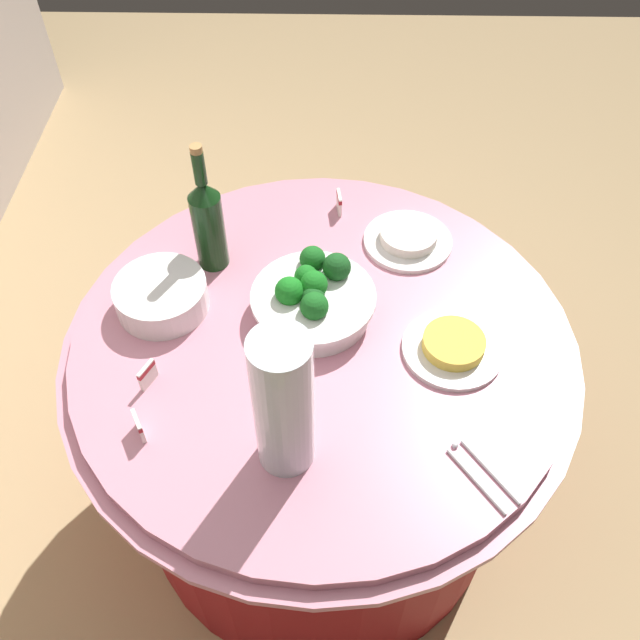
{
  "coord_description": "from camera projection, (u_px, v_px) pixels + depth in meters",
  "views": [
    {
      "loc": [
        -0.97,
        -0.02,
        1.93
      ],
      "look_at": [
        0.0,
        0.0,
        0.79
      ],
      "focal_mm": 38.93,
      "sensor_mm": 36.0,
      "label": 1
    }
  ],
  "objects": [
    {
      "name": "ground_plane",
      "position": [
        320.0,
        488.0,
        2.1
      ],
      "size": [
        6.0,
        6.0,
        0.0
      ],
      "primitive_type": "plane",
      "color": "tan"
    },
    {
      "name": "buffet_table",
      "position": [
        320.0,
        422.0,
        1.81
      ],
      "size": [
        1.16,
        1.16,
        0.74
      ],
      "color": "maroon",
      "rests_on": "ground_plane"
    },
    {
      "name": "broccoli_bowl",
      "position": [
        313.0,
        298.0,
        1.55
      ],
      "size": [
        0.28,
        0.28,
        0.12
      ],
      "color": "white",
      "rests_on": "buffet_table"
    },
    {
      "name": "plate_stack",
      "position": [
        161.0,
        296.0,
        1.56
      ],
      "size": [
        0.21,
        0.21,
        0.07
      ],
      "color": "white",
      "rests_on": "buffet_table"
    },
    {
      "name": "wine_bottle",
      "position": [
        208.0,
        222.0,
        1.58
      ],
      "size": [
        0.07,
        0.07,
        0.34
      ],
      "color": "#133714",
      "rests_on": "buffet_table"
    },
    {
      "name": "decorative_fruit_vase",
      "position": [
        284.0,
        411.0,
        1.23
      ],
      "size": [
        0.11,
        0.11,
        0.34
      ],
      "color": "silver",
      "rests_on": "buffet_table"
    },
    {
      "name": "serving_tongs",
      "position": [
        480.0,
        473.0,
        1.31
      ],
      "size": [
        0.16,
        0.13,
        0.01
      ],
      "color": "silver",
      "rests_on": "buffet_table"
    },
    {
      "name": "food_plate_rice",
      "position": [
        408.0,
        238.0,
        1.71
      ],
      "size": [
        0.22,
        0.22,
        0.04
      ],
      "color": "white",
      "rests_on": "buffet_table"
    },
    {
      "name": "food_plate_fried_egg",
      "position": [
        453.0,
        346.0,
        1.5
      ],
      "size": [
        0.22,
        0.22,
        0.04
      ],
      "color": "white",
      "rests_on": "buffet_table"
    },
    {
      "name": "label_placard_front",
      "position": [
        339.0,
        201.0,
        1.78
      ],
      "size": [
        0.05,
        0.01,
        0.05
      ],
      "color": "white",
      "rests_on": "buffet_table"
    },
    {
      "name": "label_placard_mid",
      "position": [
        147.0,
        374.0,
        1.43
      ],
      "size": [
        0.05,
        0.03,
        0.05
      ],
      "color": "white",
      "rests_on": "buffet_table"
    },
    {
      "name": "label_placard_rear",
      "position": [
        138.0,
        425.0,
        1.35
      ],
      "size": [
        0.05,
        0.03,
        0.05
      ],
      "color": "white",
      "rests_on": "buffet_table"
    }
  ]
}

